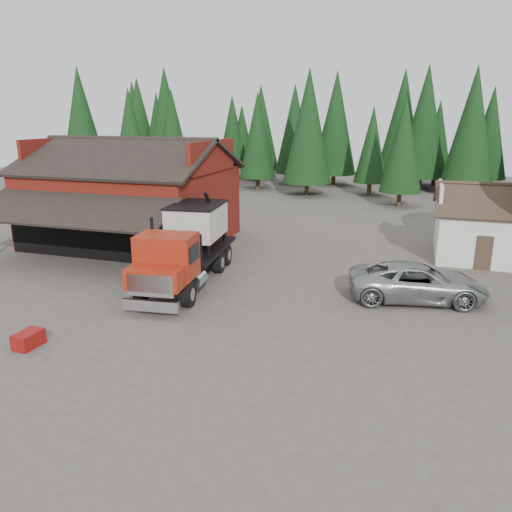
% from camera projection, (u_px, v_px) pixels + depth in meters
% --- Properties ---
extents(ground, '(120.00, 120.00, 0.00)m').
position_uv_depth(ground, '(232.00, 309.00, 22.78)').
color(ground, '#4B413B').
rests_on(ground, ground).
extents(red_barn, '(12.80, 13.63, 7.18)m').
position_uv_depth(red_barn, '(133.00, 203.00, 34.38)').
color(red_barn, maroon).
rests_on(red_barn, ground).
extents(farmhouse, '(8.60, 6.42, 4.65)m').
position_uv_depth(farmhouse, '(506.00, 232.00, 30.35)').
color(farmhouse, silver).
rests_on(farmhouse, ground).
extents(conifer_backdrop, '(76.00, 16.00, 16.00)m').
position_uv_depth(conifer_backdrop, '(352.00, 187.00, 61.21)').
color(conifer_backdrop, black).
rests_on(conifer_backdrop, ground).
extents(near_pine_a, '(4.40, 4.40, 11.40)m').
position_uv_depth(near_pine_a, '(131.00, 136.00, 53.20)').
color(near_pine_a, '#382619').
rests_on(near_pine_a, ground).
extents(near_pine_b, '(3.96, 3.96, 10.40)m').
position_uv_depth(near_pine_b, '(403.00, 144.00, 46.84)').
color(near_pine_b, '#382619').
rests_on(near_pine_b, ground).
extents(near_pine_d, '(5.28, 5.28, 13.40)m').
position_uv_depth(near_pine_d, '(308.00, 126.00, 53.07)').
color(near_pine_d, '#382619').
rests_on(near_pine_d, ground).
extents(feed_truck, '(3.81, 10.26, 4.52)m').
position_uv_depth(feed_truck, '(187.00, 244.00, 25.84)').
color(feed_truck, black).
rests_on(feed_truck, ground).
extents(silver_car, '(6.84, 4.11, 1.78)m').
position_uv_depth(silver_car, '(417.00, 282.00, 23.67)').
color(silver_car, '#9D9FA4').
rests_on(silver_car, ground).
extents(equip_box, '(0.76, 1.13, 0.60)m').
position_uv_depth(equip_box, '(28.00, 339.00, 18.99)').
color(equip_box, maroon).
rests_on(equip_box, ground).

